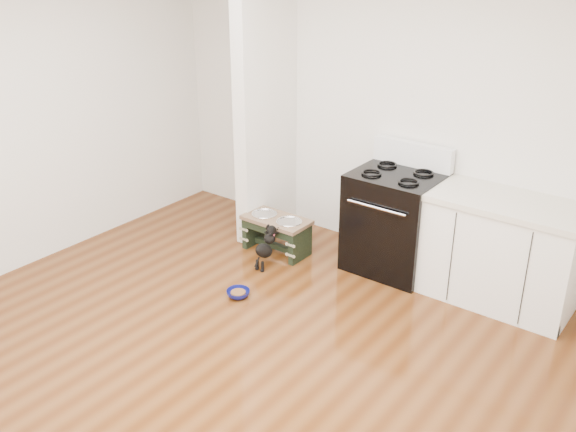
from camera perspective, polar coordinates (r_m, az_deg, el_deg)
The scene contains 8 objects.
ground at distance 4.70m, azimuth -6.82°, elevation -13.68°, with size 5.00×5.00×0.00m, color #4B250D.
room_shell at distance 3.93m, azimuth -7.96°, elevation 5.39°, with size 5.00×5.00×5.00m.
partition_wall at distance 6.26m, azimuth -1.98°, elevation 10.01°, with size 0.15×0.80×2.70m, color silver.
oven_range at distance 5.86m, azimuth 9.43°, elevation -0.36°, with size 0.76×0.69×1.14m.
cabinet_run at distance 5.55m, azimuth 18.42°, elevation -3.03°, with size 1.24×0.64×0.91m.
dog_feeder at distance 6.16m, azimuth -1.05°, elevation -1.06°, with size 0.65×0.35×0.37m.
puppy at distance 5.90m, azimuth -1.95°, elevation -2.65°, with size 0.11×0.33×0.39m.
floor_bowl at distance 5.52m, azimuth -4.45°, elevation -6.88°, with size 0.26×0.26×0.06m.
Camera 1 is at (2.66, -2.62, 2.86)m, focal length 40.00 mm.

